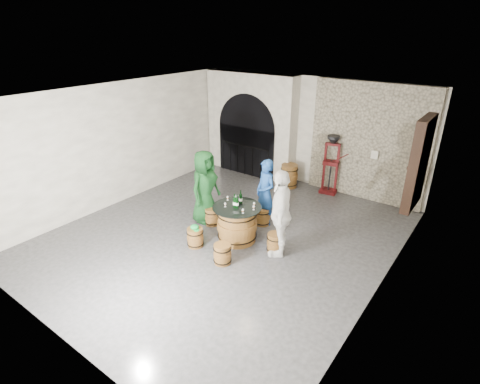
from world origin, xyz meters
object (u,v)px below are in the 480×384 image
Objects in this scene: barrel_stool_right at (275,243)px; wine_bottle_right at (241,198)px; person_green at (205,187)px; wine_bottle_left at (235,202)px; side_barrel at (289,176)px; barrel_stool_left at (212,216)px; barrel_stool_far at (263,216)px; barrel_stool_near_left at (195,237)px; person_blue at (265,193)px; person_white at (281,213)px; barrel_table at (237,224)px; wine_bottle_center at (237,203)px; corking_press at (331,160)px; barrel_stool_near_right at (222,254)px.

wine_bottle_right reaches higher than barrel_stool_right.
person_green reaches higher than wine_bottle_left.
person_green is 3.22m from side_barrel.
barrel_stool_far is (1.00, 0.73, 0.00)m from barrel_stool_left.
barrel_stool_near_left is 2.01m from person_blue.
person_green is 0.96× the size of person_white.
person_blue is (-0.88, 0.95, 0.61)m from barrel_stool_right.
wine_bottle_center is at bearing -53.92° from barrel_table.
wine_bottle_left reaches higher than barrel_stool_near_left.
person_green is 1.16m from wine_bottle_right.
barrel_stool_left and barrel_stool_right have the same top height.
person_white is 3.63m from corking_press.
corking_press reaches higher than barrel_stool_near_left.
wine_bottle_right is 0.19× the size of corking_press.
barrel_stool_near_right is at bearing -130.86° from person_green.
person_green is (-1.19, 0.29, 0.50)m from barrel_table.
person_green is 5.62× the size of wine_bottle_left.
wine_bottle_right reaches higher than barrel_stool_far.
barrel_stool_left is 2.11m from person_white.
barrel_stool_left is 1.43m from person_blue.
barrel_stool_left is at bearing -116.93° from person_blue.
person_white reaches higher than barrel_stool_near_left.
person_blue reaches higher than wine_bottle_right.
barrel_stool_left is at bearing 166.32° from barrel_table.
barrel_stool_far is at bearing 69.03° from barrel_stool_near_left.
wine_bottle_center reaches higher than barrel_stool_far.
barrel_table is 0.67× the size of person_blue.
person_white is at bearing -96.74° from person_green.
corking_press is (-0.38, 3.60, 0.78)m from barrel_stool_right.
person_green is 1.22m from wine_bottle_left.
barrel_stool_far is 1.00× the size of barrel_stool_near_right.
barrel_stool_right is 3.64m from side_barrel.
barrel_stool_right is at bearing -111.85° from person_white.
wine_bottle_left is at bearing -108.78° from corking_press.
person_blue reaches higher than side_barrel.
person_white reaches higher than barrel_table.
barrel_stool_left is at bearing 177.00° from wine_bottle_right.
wine_bottle_right reaches higher than barrel_table.
wine_bottle_center reaches higher than barrel_table.
person_blue is 2.49m from side_barrel.
barrel_table is at bearing 126.08° from wine_bottle_center.
wine_bottle_center is at bearing -107.44° from person_green.
barrel_stool_right is at bearing 28.88° from barrel_stool_near_left.
wine_bottle_left is 0.23m from wine_bottle_right.
wine_bottle_left is 3.55m from side_barrel.
barrel_table reaches higher than barrel_stool_right.
barrel_table is 1.56× the size of side_barrel.
person_blue is at bearing -61.02° from person_green.
wine_bottle_right is (-0.07, 0.23, 0.00)m from wine_bottle_center.
wine_bottle_center reaches higher than barrel_stool_left.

